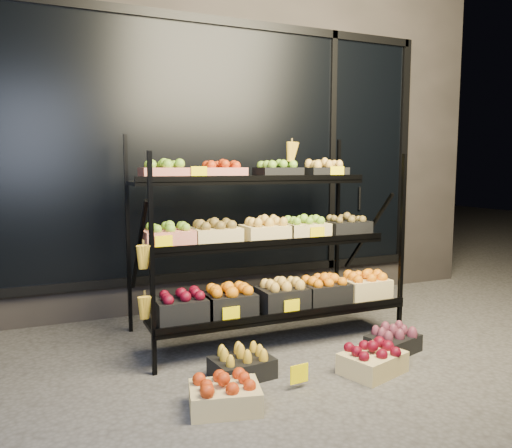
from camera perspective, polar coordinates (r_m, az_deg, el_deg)
name	(u,v)px	position (r m, az deg, el deg)	size (l,w,h in m)	color
ground	(301,361)	(3.76, 5.18, -15.30)	(24.00, 24.00, 0.00)	#514F4C
building	(196,136)	(5.90, -6.89, 9.95)	(6.00, 2.08, 3.50)	#2D2826
display_rack	(265,242)	(4.06, 1.07, -2.08)	(2.18, 1.02, 1.73)	black
tag_floor_a	(299,380)	(3.31, 4.96, -17.32)	(0.13, 0.01, 0.12)	#FFE100
floor_crate_left	(225,394)	(3.05, -3.58, -18.77)	(0.46, 0.38, 0.20)	#D9C17D
floor_crate_midleft	(242,364)	(3.45, -1.61, -15.68)	(0.42, 0.33, 0.20)	black
floor_crate_midright	(373,359)	(3.60, 13.18, -14.79)	(0.49, 0.41, 0.21)	#D9C17D
floor_crate_right	(393,340)	(4.02, 15.40, -12.68)	(0.44, 0.37, 0.19)	black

